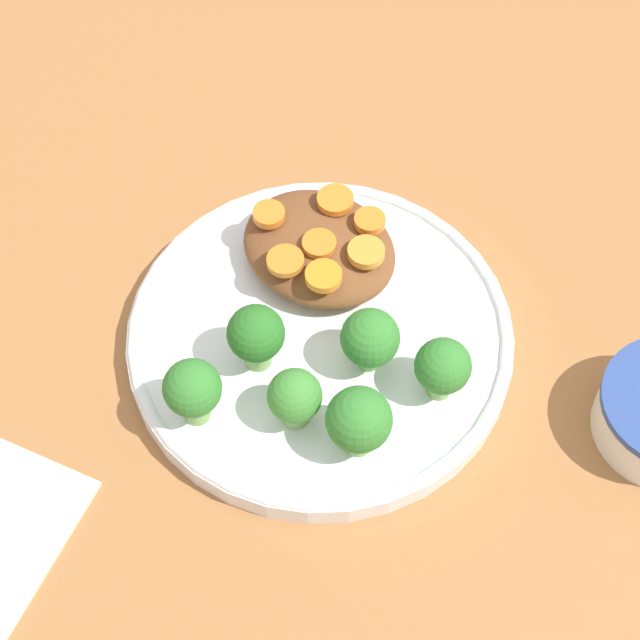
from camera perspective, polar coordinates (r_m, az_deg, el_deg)
ground_plane at (r=0.76m, az=-0.00°, el=-1.35°), size 4.00×4.00×0.00m
plate at (r=0.75m, az=-0.00°, el=-0.87°), size 0.27×0.27×0.02m
stew_mound at (r=0.76m, az=-0.05°, el=3.87°), size 0.10×0.11×0.03m
broccoli_floret_0 at (r=0.69m, az=-1.36°, el=-4.16°), size 0.04×0.04×0.05m
broccoli_floret_1 at (r=0.71m, az=2.87°, el=-0.81°), size 0.04×0.04×0.05m
broccoli_floret_2 at (r=0.70m, az=6.56°, el=-2.55°), size 0.04×0.04×0.05m
broccoli_floret_3 at (r=0.67m, az=2.08°, el=-5.42°), size 0.04×0.04×0.06m
broccoli_floret_4 at (r=0.71m, az=-3.43°, el=-0.84°), size 0.04×0.04×0.05m
broccoli_floret_5 at (r=0.69m, az=-6.81°, el=-3.74°), size 0.04×0.04×0.06m
carrot_slice_0 at (r=0.76m, az=-2.75°, el=5.66°), size 0.02×0.02×0.01m
carrot_slice_1 at (r=0.73m, az=-1.86°, el=3.17°), size 0.03×0.03×0.01m
carrot_slice_2 at (r=0.77m, az=0.82°, el=6.42°), size 0.03×0.03×0.01m
carrot_slice_3 at (r=0.73m, az=0.19°, el=2.37°), size 0.03×0.03×0.01m
carrot_slice_4 at (r=0.75m, az=2.67°, el=5.31°), size 0.02×0.02×0.01m
carrot_slice_5 at (r=0.74m, az=-0.05°, el=4.10°), size 0.02×0.02×0.00m
carrot_slice_6 at (r=0.74m, az=2.59°, el=3.57°), size 0.03×0.03×0.01m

